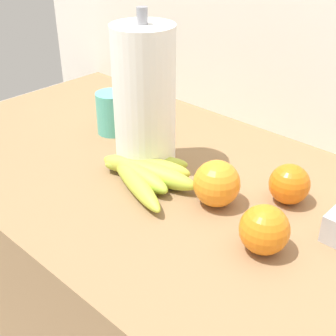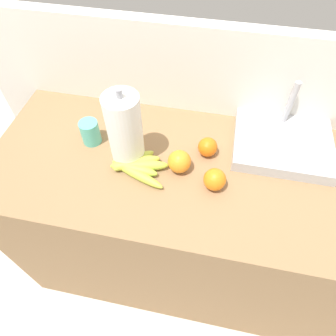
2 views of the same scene
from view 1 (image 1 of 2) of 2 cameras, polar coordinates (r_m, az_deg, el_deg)
The scene contains 7 objects.
wall_back at distance 1.24m, azimuth 16.69°, elevation -8.75°, with size 1.92×0.06×1.30m, color silver.
banana_bunch at distance 0.89m, azimuth -3.08°, elevation -0.47°, with size 0.22×0.18×0.04m.
orange_front at distance 0.85m, azimuth 14.76°, elevation -1.93°, with size 0.07×0.07×0.07m, color orange.
orange_back_left at distance 0.82m, azimuth 6.03°, elevation -1.92°, with size 0.08×0.08×0.08m, color orange.
orange_far_right at distance 0.72m, azimuth 11.81°, elevation -7.46°, with size 0.08×0.08×0.08m, color orange.
paper_towel_roll at distance 0.90m, azimuth -2.93°, elevation 8.46°, with size 0.12×0.12×0.31m.
mug at distance 1.08m, azimuth -6.92°, elevation 6.78°, with size 0.07×0.07×0.10m, color #56BFAD.
Camera 1 is at (0.37, -0.57, 1.41)m, focal length 49.33 mm.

